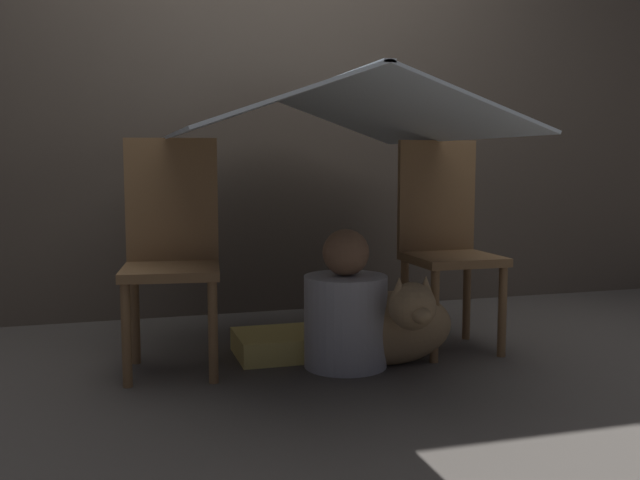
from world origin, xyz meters
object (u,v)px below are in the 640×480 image
object	(u,v)px
chair_left	(172,247)
person_front	(346,312)
chair_right	(445,238)
dog	(396,324)

from	to	relation	value
chair_left	person_front	world-z (taller)	chair_left
chair_right	dog	bearing A→B (deg)	-143.41
chair_left	chair_right	size ratio (longest dim) A/B	1.00
chair_left	person_front	distance (m)	0.74
chair_right	chair_left	bearing A→B (deg)	179.93
chair_left	dog	xyz separation A→B (m)	(0.86, -0.25, -0.31)
person_front	dog	size ratio (longest dim) A/B	1.08
chair_right	dog	world-z (taller)	chair_right
person_front	dog	distance (m)	0.21
dog	chair_left	bearing A→B (deg)	163.97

